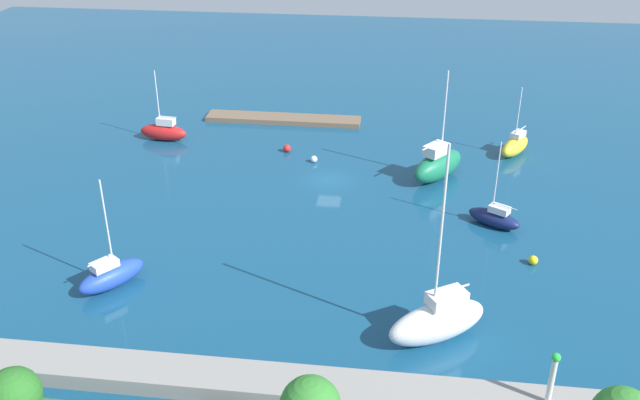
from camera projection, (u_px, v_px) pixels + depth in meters
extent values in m
plane|color=navy|center=(329.00, 180.00, 71.96)|extent=(160.00, 160.00, 0.00)
cube|color=brown|center=(283.00, 119.00, 87.46)|extent=(19.75, 3.14, 0.61)
cube|color=gray|center=(272.00, 384.00, 43.67)|extent=(59.47, 3.03, 1.15)
cylinder|color=silver|center=(551.00, 382.00, 40.77)|extent=(0.36, 0.36, 3.20)
sphere|color=green|center=(556.00, 357.00, 39.92)|extent=(0.56, 0.56, 0.56)
sphere|color=#286B23|center=(13.00, 394.00, 37.11)|extent=(3.03, 3.03, 3.03)
ellipsoid|color=yellow|center=(515.00, 146.00, 77.53)|extent=(4.47, 5.54, 2.05)
cube|color=silver|center=(518.00, 134.00, 77.22)|extent=(1.98, 2.23, 0.61)
cylinder|color=silver|center=(519.00, 114.00, 75.51)|extent=(0.13, 0.13, 5.97)
cylinder|color=silver|center=(521.00, 129.00, 77.38)|extent=(1.46, 2.16, 0.10)
ellipsoid|color=red|center=(163.00, 132.00, 81.49)|extent=(5.95, 2.38, 1.97)
cube|color=silver|center=(166.00, 121.00, 80.75)|extent=(2.18, 1.30, 0.87)
cylinder|color=silver|center=(157.00, 98.00, 79.60)|extent=(0.14, 0.14, 6.55)
cylinder|color=silver|center=(168.00, 117.00, 80.42)|extent=(2.13, 0.31, 0.11)
ellipsoid|color=#141E4C|center=(494.00, 218.00, 62.97)|extent=(5.24, 4.13, 1.49)
cube|color=silver|center=(499.00, 209.00, 62.25)|extent=(2.11, 1.86, 0.65)
cylinder|color=silver|center=(497.00, 177.00, 61.21)|extent=(0.12, 0.12, 6.79)
cylinder|color=silver|center=(505.00, 206.00, 61.76)|extent=(2.01, 1.26, 0.10)
ellipsoid|color=#2347B2|center=(112.00, 276.00, 54.06)|extent=(4.97, 5.77, 1.94)
cube|color=silver|center=(104.00, 265.00, 53.18)|extent=(2.18, 2.36, 0.63)
cylinder|color=silver|center=(107.00, 223.00, 52.10)|extent=(0.14, 0.14, 7.39)
cylinder|color=silver|center=(100.00, 261.00, 52.76)|extent=(1.34, 1.77, 0.11)
ellipsoid|color=#19724C|center=(438.00, 166.00, 71.64)|extent=(6.62, 7.68, 2.97)
cube|color=silver|center=(436.00, 150.00, 70.31)|extent=(2.90, 3.14, 1.10)
cylinder|color=silver|center=(445.00, 112.00, 69.21)|extent=(0.18, 0.18, 8.69)
cylinder|color=silver|center=(432.00, 145.00, 69.49)|extent=(2.19, 2.92, 0.15)
ellipsoid|color=white|center=(437.00, 322.00, 48.00)|extent=(7.87, 6.24, 2.90)
cube|color=silver|center=(447.00, 298.00, 47.36)|extent=(3.16, 2.76, 0.91)
cylinder|color=silver|center=(441.00, 230.00, 44.39)|extent=(0.19, 0.19, 12.21)
cylinder|color=silver|center=(452.00, 289.00, 47.23)|extent=(2.45, 1.62, 0.15)
sphere|color=red|center=(287.00, 148.00, 78.51)|extent=(0.89, 0.89, 0.89)
sphere|color=yellow|center=(533.00, 260.00, 57.21)|extent=(0.80, 0.80, 0.80)
sphere|color=white|center=(314.00, 159.00, 75.92)|extent=(0.76, 0.76, 0.76)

